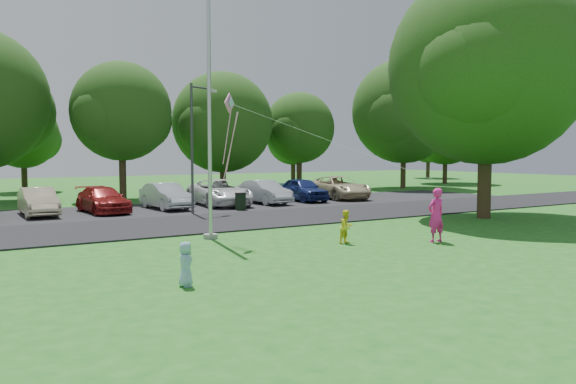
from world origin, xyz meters
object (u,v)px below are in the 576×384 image
flagpole (209,119)px  trash_can (241,202)px  woman (436,215)px  child_yellow (346,227)px  kite (234,117)px  child_blue (186,264)px  big_tree (487,71)px  street_lamp (195,136)px

flagpole → trash_can: flagpole is taller
trash_can → woman: size_ratio=0.52×
child_yellow → kite: bearing=134.3°
child_yellow → child_blue: bearing=-168.9°
woman → kite: kite is taller
flagpole → trash_can: size_ratio=10.60×
child_blue → woman: bearing=-68.8°
trash_can → child_blue: size_ratio=0.93×
big_tree → child_blue: (-16.55, -5.24, -6.17)m
big_tree → woman: big_tree is taller
woman → kite: (-5.82, 3.40, 3.25)m
woman → child_yellow: (-2.74, 1.34, -0.35)m
flagpole → kite: (0.31, -1.29, -0.00)m
street_lamp → big_tree: 13.87m
kite → trash_can: bearing=25.2°
street_lamp → flagpole: bearing=-133.3°
street_lamp → kite: street_lamp is taller
big_tree → woman: (-7.04, -3.72, -5.77)m
flagpole → woman: bearing=-37.4°
child_blue → street_lamp: bearing=-11.4°
child_blue → child_yellow: bearing=-55.0°
trash_can → woman: 12.52m
trash_can → kite: size_ratio=0.15×
street_lamp → trash_can: 4.19m
flagpole → big_tree: bearing=-4.2°
flagpole → woman: size_ratio=5.49×
flagpole → child_yellow: bearing=-44.6°
child_blue → kite: (3.69, 4.93, 3.66)m
trash_can → big_tree: 13.40m
flagpole → street_lamp: 7.98m
child_blue → kite: kite is taller
street_lamp → kite: (-2.29, -8.82, 0.37)m
woman → child_blue: 9.64m
street_lamp → child_blue: 15.35m
trash_can → big_tree: bearing=-47.5°
trash_can → big_tree: big_tree is taller
flagpole → woman: flagpole is taller
street_lamp → child_blue: size_ratio=6.22×
big_tree → child_blue: size_ratio=11.18×
big_tree → kite: size_ratio=1.82×
flagpole → child_blue: flagpole is taller
street_lamp → child_yellow: (0.79, -10.88, -3.24)m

